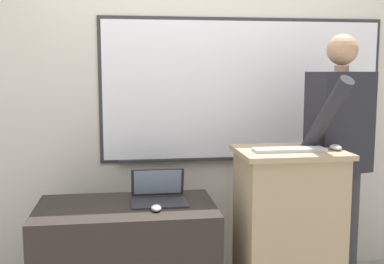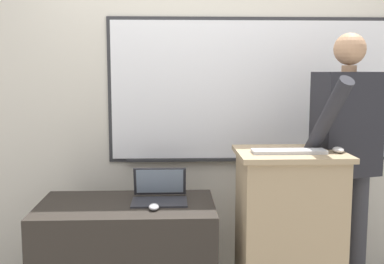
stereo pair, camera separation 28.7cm
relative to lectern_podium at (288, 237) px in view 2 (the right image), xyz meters
The scene contains 8 objects.
back_wall 1.30m from the lectern_podium, 119.07° to the left, with size 6.40×0.17×2.94m.
lectern_podium is the anchor object (origin of this frame).
side_desk 0.99m from the lectern_podium, behind, with size 1.07×0.63×0.71m.
person_presenter 0.65m from the lectern_podium, 25.00° to the left, with size 0.57×0.63×1.74m.
laptop 0.83m from the lectern_podium, 165.27° to the left, with size 0.34×0.29×0.19m.
wireless_keyboard 0.53m from the lectern_podium, 111.19° to the right, with size 0.42×0.12×0.02m.
computer_mouse_by_laptop 0.82m from the lectern_podium, behind, with size 0.06×0.10×0.03m.
computer_mouse_by_keyboard 0.60m from the lectern_podium, 13.82° to the right, with size 0.06×0.10×0.03m.
Camera 2 is at (-0.23, -2.39, 1.52)m, focal length 45.00 mm.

